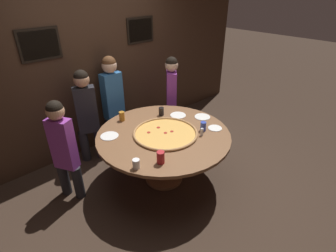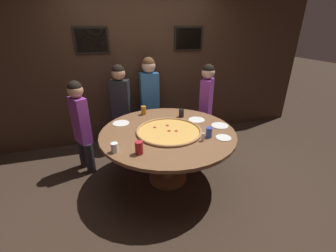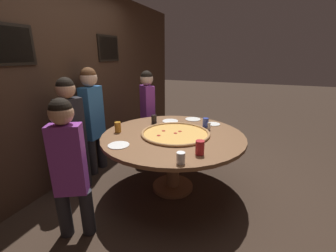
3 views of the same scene
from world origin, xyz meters
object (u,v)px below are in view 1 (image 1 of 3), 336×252
at_px(white_plate_left_side, 202,117).
at_px(giant_pizza, 165,133).
at_px(drink_cup_far_right, 161,157).
at_px(diner_side_right, 113,98).
at_px(condiment_shaker, 202,132).
at_px(diner_side_left, 87,112).
at_px(drink_cup_centre_back, 122,116).
at_px(diner_far_right, 171,93).
at_px(drink_cup_beside_pizza, 136,164).
at_px(white_plate_far_back, 109,136).
at_px(white_plate_right_side, 178,115).
at_px(white_plate_near_front, 215,128).
at_px(drink_cup_front_edge, 203,126).
at_px(drink_cup_near_right, 161,111).
at_px(diner_far_left, 63,146).
at_px(dining_table, 164,141).

bearing_deg(white_plate_left_side, giant_pizza, 178.30).
relative_size(drink_cup_far_right, diner_side_right, 0.09).
height_order(condiment_shaker, diner_side_left, diner_side_left).
bearing_deg(drink_cup_centre_back, drink_cup_far_right, -103.52).
bearing_deg(drink_cup_far_right, diner_far_right, 42.39).
relative_size(drink_cup_beside_pizza, white_plate_far_back, 0.46).
height_order(drink_cup_centre_back, white_plate_right_side, drink_cup_centre_back).
bearing_deg(giant_pizza, white_plate_near_front, -31.31).
bearing_deg(white_plate_right_side, white_plate_far_back, 169.94).
relative_size(drink_cup_far_right, condiment_shaker, 1.44).
xyz_separation_m(drink_cup_front_edge, condiment_shaker, (-0.11, -0.07, -0.01)).
relative_size(drink_cup_near_right, white_plate_left_side, 0.53).
bearing_deg(drink_cup_far_right, diner_far_left, 121.72).
relative_size(white_plate_right_side, white_plate_far_back, 1.01).
height_order(white_plate_right_side, white_plate_far_back, same).
height_order(drink_cup_beside_pizza, diner_side_right, diner_side_right).
height_order(white_plate_right_side, white_plate_left_side, same).
bearing_deg(drink_cup_near_right, white_plate_right_side, -47.11).
xyz_separation_m(dining_table, drink_cup_front_edge, (0.42, -0.30, 0.18)).
height_order(diner_far_left, diner_side_left, diner_side_left).
bearing_deg(white_plate_far_back, diner_far_right, 14.94).
xyz_separation_m(giant_pizza, drink_cup_centre_back, (-0.19, 0.69, 0.05)).
height_order(white_plate_near_front, diner_side_left, diner_side_left).
bearing_deg(condiment_shaker, diner_side_left, 117.67).
xyz_separation_m(white_plate_near_front, white_plate_left_side, (0.13, 0.33, 0.00)).
distance_m(drink_cup_centre_back, diner_side_left, 0.54).
distance_m(dining_table, drink_cup_near_right, 0.55).
relative_size(drink_cup_centre_back, white_plate_near_front, 0.70).
bearing_deg(drink_cup_front_edge, diner_far_left, 149.57).
bearing_deg(white_plate_near_front, drink_cup_near_right, 107.79).
bearing_deg(white_plate_far_back, giant_pizza, -38.58).
height_order(drink_cup_far_right, white_plate_far_back, drink_cup_far_right).
height_order(condiment_shaker, diner_far_left, diner_far_left).
height_order(giant_pizza, white_plate_far_back, giant_pizza).
xyz_separation_m(giant_pizza, white_plate_left_side, (0.70, -0.02, -0.01)).
distance_m(white_plate_left_side, diner_far_right, 0.88).
relative_size(drink_cup_front_edge, drink_cup_far_right, 0.86).
height_order(drink_cup_far_right, condiment_shaker, drink_cup_far_right).
bearing_deg(diner_side_right, white_plate_near_front, 107.12).
distance_m(white_plate_left_side, diner_side_left, 1.66).
relative_size(white_plate_left_side, diner_far_right, 0.16).
distance_m(white_plate_right_side, white_plate_left_side, 0.35).
bearing_deg(diner_side_right, drink_cup_centre_back, 67.02).
distance_m(dining_table, diner_far_left, 1.22).
bearing_deg(drink_cup_far_right, white_plate_right_side, 35.35).
distance_m(drink_cup_far_right, diner_far_right, 1.84).
bearing_deg(white_plate_near_front, diner_side_right, 108.85).
distance_m(drink_cup_near_right, drink_cup_far_right, 1.14).
relative_size(dining_table, drink_cup_centre_back, 13.28).
distance_m(white_plate_left_side, diner_side_right, 1.44).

